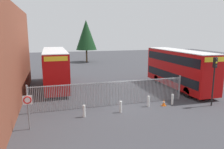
{
  "coord_description": "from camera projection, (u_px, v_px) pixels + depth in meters",
  "views": [
    {
      "loc": [
        -6.2,
        -17.31,
        6.3
      ],
      "look_at": [
        0.0,
        4.0,
        2.0
      ],
      "focal_mm": 34.24,
      "sensor_mm": 36.0,
      "label": 1
    }
  ],
  "objects": [
    {
      "name": "traffic_light_kerbside",
      "position": [
        214.0,
        72.0,
        18.31
      ],
      "size": [
        0.28,
        0.33,
        4.3
      ],
      "color": "black",
      "rests_on": "ground"
    },
    {
      "name": "bollard_near_right",
      "position": [
        149.0,
        101.0,
        18.55
      ],
      "size": [
        0.2,
        0.2,
        0.95
      ],
      "primitive_type": "cylinder",
      "color": "silver",
      "rests_on": "ground"
    },
    {
      "name": "traffic_cone_by_gate",
      "position": [
        164.0,
        103.0,
        18.79
      ],
      "size": [
        0.34,
        0.34,
        0.59
      ],
      "color": "orange",
      "rests_on": "ground"
    },
    {
      "name": "ground_plane",
      "position": [
        103.0,
        84.0,
        26.75
      ],
      "size": [
        100.0,
        100.0,
        0.0
      ],
      "primitive_type": "plane",
      "color": "#3D3D42"
    },
    {
      "name": "bollard_near_left",
      "position": [
        84.0,
        111.0,
        16.24
      ],
      "size": [
        0.2,
        0.2,
        0.95
      ],
      "primitive_type": "cylinder",
      "color": "silver",
      "rests_on": "ground"
    },
    {
      "name": "palisade_fence",
      "position": [
        111.0,
        93.0,
        18.65
      ],
      "size": [
        13.82,
        0.14,
        2.35
      ],
      "color": "gray",
      "rests_on": "ground"
    },
    {
      "name": "bollard_center_front",
      "position": [
        121.0,
        107.0,
        17.17
      ],
      "size": [
        0.2,
        0.2,
        0.95
      ],
      "primitive_type": "cylinder",
      "color": "silver",
      "rests_on": "ground"
    },
    {
      "name": "bollard_far_right",
      "position": [
        172.0,
        99.0,
        19.13
      ],
      "size": [
        0.2,
        0.2,
        0.95
      ],
      "primitive_type": "cylinder",
      "color": "silver",
      "rests_on": "ground"
    },
    {
      "name": "double_decker_bus_near_gate",
      "position": [
        179.0,
        68.0,
        24.38
      ],
      "size": [
        2.54,
        10.81,
        4.42
      ],
      "color": "#B70C0C",
      "rests_on": "ground"
    },
    {
      "name": "double_decker_bus_behind_fence_left",
      "position": [
        55.0,
        67.0,
        24.91
      ],
      "size": [
        2.54,
        10.81,
        4.42
      ],
      "color": "#B70C0C",
      "rests_on": "ground"
    },
    {
      "name": "speed_limit_sign_post",
      "position": [
        28.0,
        104.0,
        13.85
      ],
      "size": [
        0.6,
        0.14,
        2.4
      ],
      "color": "slate",
      "rests_on": "ground"
    },
    {
      "name": "tree_tall_back",
      "position": [
        86.0,
        35.0,
        46.45
      ],
      "size": [
        4.49,
        4.49,
        9.16
      ],
      "color": "#4C3823",
      "rests_on": "ground"
    }
  ]
}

